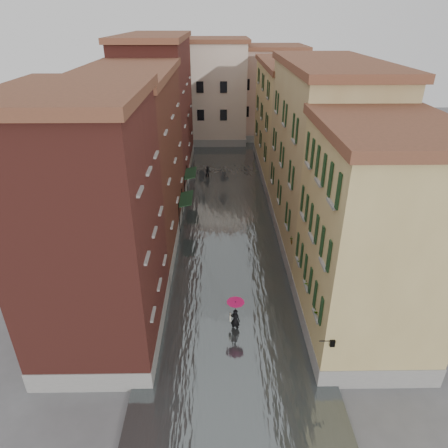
{
  "coord_description": "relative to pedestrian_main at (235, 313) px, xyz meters",
  "views": [
    {
      "loc": [
        -0.75,
        -19.38,
        16.14
      ],
      "look_at": [
        -0.37,
        5.61,
        3.0
      ],
      "focal_mm": 32.0,
      "sensor_mm": 36.0,
      "label": 1
    }
  ],
  "objects": [
    {
      "name": "building_end_pink",
      "position": [
        5.85,
        41.9,
        4.69
      ],
      "size": [
        10.0,
        9.0,
        12.0
      ],
      "primitive_type": "cube",
      "color": "tan",
      "rests_on": "ground"
    },
    {
      "name": "pedestrian_main",
      "position": [
        0.0,
        0.0,
        0.0
      ],
      "size": [
        1.01,
        1.01,
        2.06
      ],
      "color": "black",
      "rests_on": "ground"
    },
    {
      "name": "wall_lantern",
      "position": [
        4.18,
        -4.1,
        1.69
      ],
      "size": [
        0.71,
        0.22,
        0.35
      ],
      "color": "black",
      "rests_on": "ground"
    },
    {
      "name": "ground",
      "position": [
        -0.15,
        1.9,
        -1.31
      ],
      "size": [
        120.0,
        120.0,
        0.0
      ],
      "primitive_type": "plane",
      "color": "#59595C",
      "rests_on": "ground"
    },
    {
      "name": "building_left_far",
      "position": [
        -7.15,
        25.9,
        5.69
      ],
      "size": [
        6.0,
        16.0,
        14.0
      ],
      "primitive_type": "cube",
      "color": "maroon",
      "rests_on": "ground"
    },
    {
      "name": "pedestrian_far",
      "position": [
        -2.04,
        24.1,
        -0.6
      ],
      "size": [
        0.74,
        0.61,
        1.42
      ],
      "primitive_type": "imported",
      "rotation": [
        0.0,
        0.0,
        0.1
      ],
      "color": "black",
      "rests_on": "ground"
    },
    {
      "name": "building_end_cream",
      "position": [
        -3.15,
        39.9,
        5.19
      ],
      "size": [
        12.0,
        9.0,
        13.0
      ],
      "primitive_type": "cube",
      "color": "beige",
      "rests_on": "ground"
    },
    {
      "name": "floodwater",
      "position": [
        -0.15,
        14.9,
        -1.21
      ],
      "size": [
        10.0,
        60.0,
        0.2
      ],
      "primitive_type": "cube",
      "color": "#4A5051",
      "rests_on": "ground"
    },
    {
      "name": "building_left_mid",
      "position": [
        -7.15,
        10.9,
        4.94
      ],
      "size": [
        6.0,
        14.0,
        12.5
      ],
      "primitive_type": "cube",
      "color": "#57241B",
      "rests_on": "ground"
    },
    {
      "name": "awning_near",
      "position": [
        -3.64,
        12.98,
        1.15
      ],
      "size": [
        1.09,
        3.04,
        2.8
      ],
      "color": "black",
      "rests_on": "ground"
    },
    {
      "name": "window_planters",
      "position": [
        3.97,
        2.31,
        2.2
      ],
      "size": [
        0.59,
        10.25,
        0.84
      ],
      "color": "#9B3A32",
      "rests_on": "ground"
    },
    {
      "name": "building_right_near",
      "position": [
        6.85,
        -0.1,
        4.44
      ],
      "size": [
        6.0,
        8.0,
        11.5
      ],
      "primitive_type": "cube",
      "color": "tan",
      "rests_on": "ground"
    },
    {
      "name": "building_right_far",
      "position": [
        6.85,
        25.9,
        4.44
      ],
      "size": [
        6.0,
        16.0,
        11.5
      ],
      "primitive_type": "cube",
      "color": "tan",
      "rests_on": "ground"
    },
    {
      "name": "awning_far",
      "position": [
        -3.64,
        19.05,
        1.15
      ],
      "size": [
        1.09,
        3.07,
        2.8
      ],
      "color": "black",
      "rests_on": "ground"
    },
    {
      "name": "building_left_near",
      "position": [
        -7.15,
        -0.1,
        5.19
      ],
      "size": [
        6.0,
        8.0,
        13.0
      ],
      "primitive_type": "cube",
      "color": "maroon",
      "rests_on": "ground"
    },
    {
      "name": "building_right_mid",
      "position": [
        6.85,
        10.9,
        5.19
      ],
      "size": [
        6.0,
        14.0,
        13.0
      ],
      "primitive_type": "cube",
      "color": "tan",
      "rests_on": "ground"
    }
  ]
}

